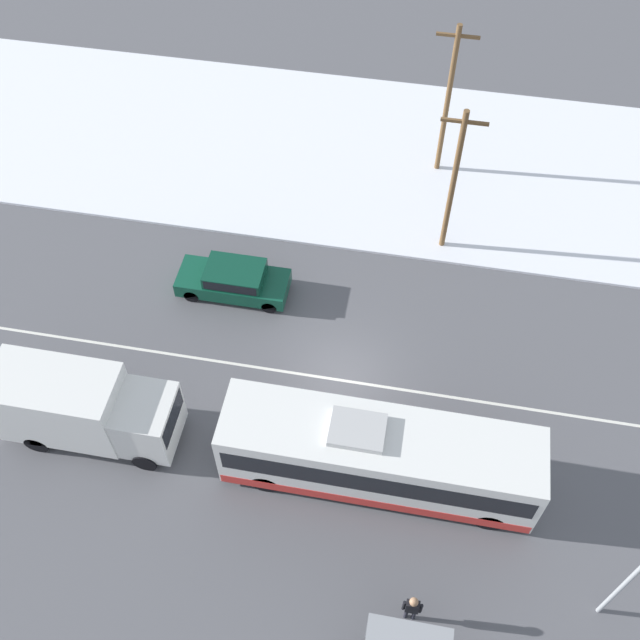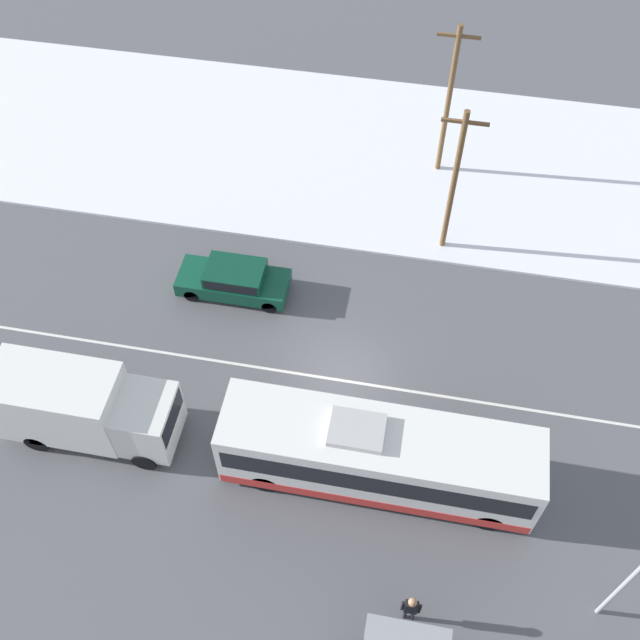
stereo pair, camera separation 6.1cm
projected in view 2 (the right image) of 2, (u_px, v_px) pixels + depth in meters
name	position (u px, v px, depth m)	size (l,w,h in m)	color
ground_plane	(340.00, 380.00, 28.88)	(120.00, 120.00, 0.00)	#56565B
snow_lot	(384.00, 159.00, 36.50)	(80.00, 12.41, 0.12)	white
lane_marking_center	(340.00, 380.00, 28.88)	(60.00, 0.12, 0.00)	silver
city_bus	(378.00, 456.00, 25.19)	(10.67, 2.57, 3.24)	white
box_truck	(82.00, 406.00, 26.13)	(6.32, 2.30, 3.27)	silver
sedan_car	(234.00, 279.00, 30.92)	(4.60, 1.80, 1.45)	#0F4733
pedestrian_at_stop	(411.00, 608.00, 22.72)	(0.62, 0.28, 1.72)	#23232D
utility_pole_roadside	(454.00, 182.00, 30.06)	(1.80, 0.24, 7.26)	brown
utility_pole_snowlot	(449.00, 100.00, 32.92)	(1.80, 0.24, 7.63)	brown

